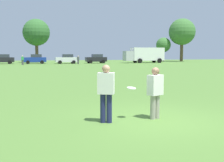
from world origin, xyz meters
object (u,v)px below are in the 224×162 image
Objects in this scene: parked_car_mid_right at (35,59)px; box_truck at (144,54)px; player_defender at (155,90)px; bystander_field_marshal at (22,60)px; bystander_sideline_watcher at (78,59)px; player_thrower at (106,90)px; parked_car_far_right at (96,59)px; frisbee at (131,88)px; parked_car_center at (3,59)px; parked_car_near_right at (67,59)px; traffic_cone at (157,81)px.

parked_car_mid_right is 22.22m from box_truck.
bystander_field_marshal is (-6.59, 42.00, 0.04)m from player_defender.
player_defender is 43.51m from bystander_sideline_watcher.
box_truck is at bearing 67.94° from player_thrower.
parked_car_far_right reaches higher than player_thrower.
frisbee is at bearing -95.07° from bystander_sideline_watcher.
parked_car_center is 5.97m from parked_car_mid_right.
player_defender is at bearing -98.77° from parked_car_far_right.
parked_car_center is 0.50× the size of box_truck.
player_thrower is 46.71m from parked_car_near_right.
parked_car_far_right is 10.29m from box_truck.
parked_car_mid_right is (-3.90, 47.22, -0.03)m from frisbee.
player_defender reaches higher than frisbee.
parked_car_near_right is at bearing -8.05° from parked_car_mid_right.
parked_car_center reaches higher than frisbee.
bystander_sideline_watcher is (4.68, 43.50, -0.07)m from player_thrower.
traffic_cone is 39.81m from parked_car_mid_right.
player_defender reaches higher than bystander_sideline_watcher.
player_thrower is at bearing -96.15° from bystander_sideline_watcher.
player_thrower is 0.19× the size of box_truck.
player_defender is 47.58m from parked_car_mid_right.
player_thrower is 49.09m from parked_car_center.
parked_car_near_right is 0.50× the size of box_truck.
box_truck reaches higher than parked_car_far_right.
frisbee is (0.84, 0.24, 0.01)m from player_thrower.
parked_car_near_right reaches higher than traffic_cone.
bystander_field_marshal is (-7.87, -4.52, -0.01)m from parked_car_near_right.
parked_car_far_right is 0.50× the size of box_truck.
parked_car_far_right reaches higher than bystander_sideline_watcher.
frisbee is 9.45m from traffic_cone.
parked_car_mid_right reaches higher than player_thrower.
box_truck reaches higher than player_defender.
box_truck is 24.73m from bystander_field_marshal.
parked_car_center is 2.76× the size of bystander_sideline_watcher.
parked_car_far_right is 5.91m from bystander_sideline_watcher.
traffic_cone is at bearing -95.25° from parked_car_far_right.
bystander_field_marshal is at bearing -158.28° from parked_car_far_right.
parked_car_center is (-9.81, 48.02, -0.03)m from frisbee.
parked_car_near_right is at bearing 88.42° from player_defender.
bystander_field_marshal reaches higher than traffic_cone.
bystander_field_marshal reaches higher than bystander_sideline_watcher.
bystander_sideline_watcher is 0.95× the size of bystander_field_marshal.
box_truck is (17.59, 47.14, 0.87)m from player_defender.
box_truck is at bearing 70.32° from traffic_cone.
player_defender is 0.37× the size of parked_car_mid_right.
box_truck is 5.28× the size of bystander_field_marshal.
bystander_sideline_watcher reaches higher than frisbee.
parked_car_near_right is 16.34m from box_truck.
parked_car_center is 17.87m from parked_car_far_right.
player_defender is 0.73m from frisbee.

